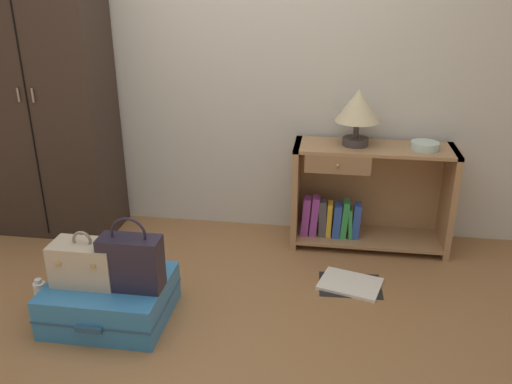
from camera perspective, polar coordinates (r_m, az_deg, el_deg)
name	(u,v)px	position (r m, az deg, el deg)	size (l,w,h in m)	color
ground_plane	(195,343)	(2.82, -6.66, -16.00)	(9.00, 9.00, 0.00)	olive
back_wall	(242,47)	(3.71, -1.49, 15.42)	(6.40, 0.10, 2.60)	beige
wardrobe	(44,88)	(3.93, -21.95, 10.40)	(0.85, 0.47, 2.08)	#33261E
bookshelf	(363,197)	(3.67, 11.52, -0.50)	(1.05, 0.38, 0.72)	#A37A51
table_lamp	(358,108)	(3.47, 10.98, 8.89)	(0.29, 0.29, 0.37)	#3D3838
bowl	(425,146)	(3.55, 17.82, 4.81)	(0.18, 0.18, 0.05)	silver
suitcase_large	(111,299)	(3.03, -15.49, -11.13)	(0.64, 0.55, 0.23)	teal
train_case	(85,263)	(2.93, -18.04, -7.29)	(0.34, 0.20, 0.30)	#B7A88E
handbag	(131,262)	(2.80, -13.37, -7.40)	(0.32, 0.14, 0.40)	#231E2D
bottle	(41,295)	(3.25, -22.31, -10.24)	(0.07, 0.07, 0.18)	white
open_book_on_floor	(350,284)	(3.30, 10.17, -9.80)	(0.42, 0.35, 0.02)	white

